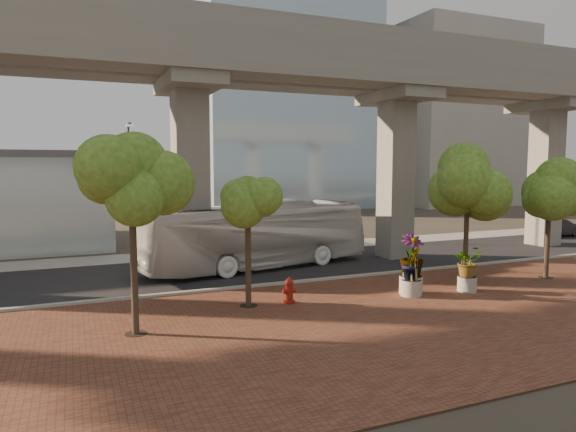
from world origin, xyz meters
name	(u,v)px	position (x,y,z in m)	size (l,w,h in m)	color
ground	(318,272)	(0.00, 0.00, 0.00)	(160.00, 160.00, 0.00)	#342E26
brick_plaza	(414,313)	(0.00, -8.00, 0.03)	(70.00, 13.00, 0.06)	brown
asphalt_road	(302,265)	(0.00, 2.00, 0.02)	(90.00, 8.00, 0.04)	black
curb_strip	(337,278)	(0.00, -2.00, 0.08)	(70.00, 0.25, 0.16)	#A09E95
far_sidewalk	(266,249)	(0.00, 7.50, 0.03)	(90.00, 3.00, 0.06)	#A09E95
transit_viaduct	(302,130)	(0.00, 2.00, 7.29)	(72.00, 5.60, 12.40)	gray
midrise_block	(447,119)	(38.00, 36.00, 12.00)	(18.00, 16.00, 24.00)	#9A968B
transit_bus	(257,236)	(-2.58, 2.02, 1.74)	(2.93, 12.49, 3.48)	silver
parked_car	(556,228)	(22.35, 4.56, 0.71)	(1.50, 4.33, 1.43)	black
fire_hydrant	(289,291)	(-3.75, -5.07, 0.55)	(0.51, 0.46, 1.02)	maroon
planter_front	(468,264)	(4.00, -6.27, 1.25)	(1.79, 1.79, 1.97)	#A9A298
planter_right	(411,258)	(1.50, -5.73, 1.58)	(2.35, 2.35, 2.51)	#ACA49B
planter_left	(412,266)	(1.32, -5.99, 1.32)	(1.88, 1.88, 2.07)	#9A958B
street_tree_far_west	(131,181)	(-9.69, -6.55, 4.94)	(3.63, 3.63, 6.56)	#473929
street_tree_near_west	(248,200)	(-5.33, -4.83, 4.12)	(3.07, 3.07, 5.48)	#473929
street_tree_near_east	(468,185)	(5.19, -4.81, 4.50)	(3.90, 3.90, 6.24)	#473929
street_tree_far_east	(550,191)	(9.36, -5.66, 4.20)	(3.46, 3.46, 5.73)	#473929
streetlamp_west	(130,183)	(-8.47, 5.93, 4.44)	(0.38, 1.10, 7.61)	#303136
streetlamp_east	(379,174)	(8.12, 7.04, 4.82)	(0.41, 1.20, 8.26)	#333338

